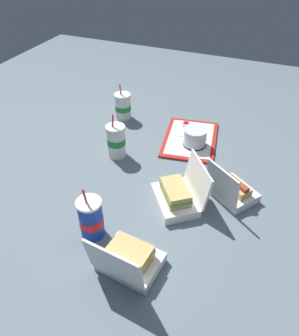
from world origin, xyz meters
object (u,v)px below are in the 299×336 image
Objects in this scene: soda_cup_left at (116,141)px; clamshell_sandwich_right at (129,259)px; food_tray at (190,139)px; cake_container at (195,138)px; clamshell_sandwich_center at (178,195)px; soda_cup_corner at (91,219)px; plastic_fork at (201,134)px; soda_cup_right at (123,106)px; ketchup_cup at (186,125)px; clamshell_hotdog_corner at (232,190)px.

clamshell_sandwich_right is at bearing 30.34° from soda_cup_left.
cake_container is (0.05, 0.03, 0.05)m from food_tray.
clamshell_sandwich_center is 1.22× the size of soda_cup_corner.
cake_container is 0.11m from plastic_fork.
cake_container is 0.47m from soda_cup_right.
soda_cup_right is (0.02, -0.36, 0.05)m from ketchup_cup.
plastic_fork is 0.49× the size of soda_cup_corner.
soda_cup_right is (-0.42, -0.70, 0.03)m from clamshell_hotdog_corner.
food_tray is at bearing 131.84° from soda_cup_left.
clamshell_sandwich_center is at bearing 13.96° from ketchup_cup.
clamshell_sandwich_right is 0.96× the size of soda_cup_left.
clamshell_sandwich_right is 0.20m from soda_cup_corner.
soda_cup_right is at bearing -87.12° from ketchup_cup.
ketchup_cup is 0.18× the size of soda_cup_corner.
soda_cup_left reaches higher than clamshell_hotdog_corner.
soda_cup_corner is (0.78, -0.19, 0.06)m from plastic_fork.
food_tray is 0.43m from soda_cup_right.
ketchup_cup is at bearing 92.88° from soda_cup_right.
cake_container is 0.54× the size of clamshell_sandwich_right.
soda_cup_corner reaches higher than clamshell_sandwich_center.
cake_container is at bearing 31.75° from ketchup_cup.
cake_container is at bearing 123.02° from soda_cup_left.
clamshell_sandwich_right is at bearing -43.21° from plastic_fork.
clamshell_sandwich_right is (0.47, -0.25, 0.00)m from clamshell_hotdog_corner.
soda_cup_right reaches higher than ketchup_cup.
soda_cup_left reaches higher than clamshell_sandwich_center.
ketchup_cup is at bearing -148.25° from cake_container.
clamshell_sandwich_center reaches higher than plastic_fork.
plastic_fork is at bearing -175.40° from clamshell_sandwich_center.
soda_cup_left is at bearing -33.47° from ketchup_cup.
ketchup_cup is 0.37m from soda_cup_right.
clamshell_sandwich_right reaches higher than cake_container.
clamshell_sandwich_right reaches higher than clamshell_sandwich_center.
soda_cup_right is (-0.34, -0.13, -0.01)m from soda_cup_left.
clamshell_sandwich_center reaches higher than ketchup_cup.
cake_container is 0.52× the size of soda_cup_corner.
clamshell_sandwich_center is at bearing 6.82° from cake_container.
clamshell_hotdog_corner is 0.58m from soda_cup_corner.
soda_cup_corner is at bearing -48.14° from clamshell_hotdog_corner.
soda_cup_left is (0.26, -0.29, 0.08)m from food_tray.
clamshell_sandwich_center is (0.41, 0.05, -0.01)m from cake_container.
plastic_fork is 0.46m from soda_cup_right.
cake_container is 2.89× the size of ketchup_cup.
soda_cup_right reaches higher than clamshell_hotdog_corner.
soda_cup_left is (-0.08, -0.57, 0.04)m from clamshell_hotdog_corner.
clamshell_sandwich_center reaches higher than food_tray.
clamshell_hotdog_corner is 1.13× the size of soda_cup_right.
clamshell_sandwich_center is (0.56, 0.14, 0.02)m from ketchup_cup.
soda_cup_left reaches higher than clamshell_sandwich_right.
cake_container is 0.38m from clamshell_hotdog_corner.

